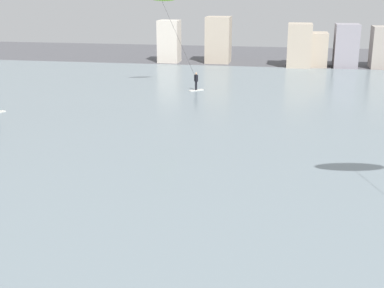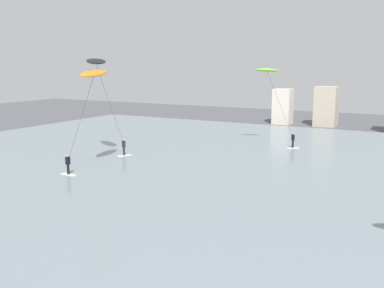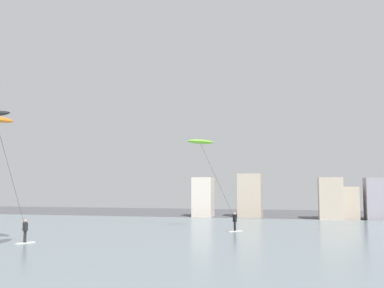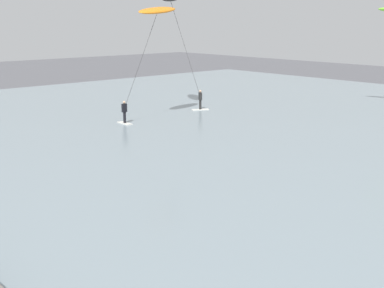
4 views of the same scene
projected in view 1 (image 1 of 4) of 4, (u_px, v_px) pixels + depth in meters
The scene contains 3 objects.
water_bay at pixel (240, 119), 37.63m from camera, with size 84.00×52.00×0.10m, color gray.
far_shore_buildings at pixel (317, 46), 62.87m from camera, with size 36.54×6.40×5.69m.
kitesurfer_lime at pixel (167, 12), 46.54m from camera, with size 5.13×1.85×8.35m.
Camera 1 is at (3.36, -5.77, 9.08)m, focal length 48.96 mm.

